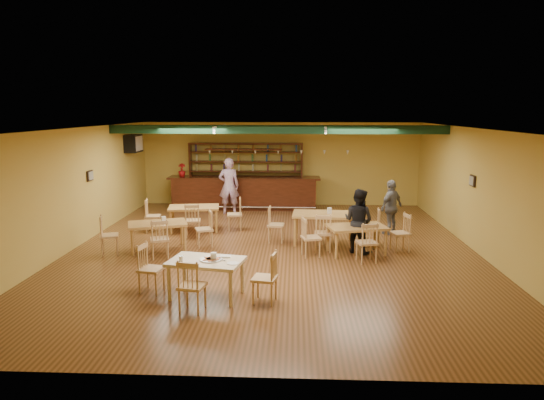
{
  "coord_description": "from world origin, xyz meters",
  "views": [
    {
      "loc": [
        0.54,
        -11.9,
        3.45
      ],
      "look_at": [
        -0.05,
        0.6,
        1.15
      ],
      "focal_mm": 32.59,
      "sensor_mm": 36.0,
      "label": 1
    }
  ],
  "objects_px": {
    "bar_counter": "(244,193)",
    "dining_table_d": "(356,240)",
    "dining_table_a": "(194,219)",
    "patron_right_a": "(358,221)",
    "dining_table_b": "(323,228)",
    "patron_bar": "(229,186)",
    "dining_table_c": "(158,236)",
    "near_table": "(206,278)"
  },
  "relations": [
    {
      "from": "bar_counter",
      "to": "dining_table_d",
      "type": "relative_size",
      "value": 3.84
    },
    {
      "from": "dining_table_d",
      "to": "dining_table_a",
      "type": "bearing_deg",
      "value": 140.87
    },
    {
      "from": "dining_table_d",
      "to": "patron_right_a",
      "type": "height_order",
      "value": "patron_right_a"
    },
    {
      "from": "dining_table_b",
      "to": "patron_bar",
      "type": "xyz_separation_m",
      "value": [
        -2.96,
        3.65,
        0.54
      ]
    },
    {
      "from": "bar_counter",
      "to": "dining_table_d",
      "type": "height_order",
      "value": "bar_counter"
    },
    {
      "from": "patron_bar",
      "to": "bar_counter",
      "type": "bearing_deg",
      "value": -124.61
    },
    {
      "from": "dining_table_c",
      "to": "near_table",
      "type": "relative_size",
      "value": 1.05
    },
    {
      "from": "bar_counter",
      "to": "dining_table_c",
      "type": "bearing_deg",
      "value": -106.81
    },
    {
      "from": "dining_table_c",
      "to": "bar_counter",
      "type": "bearing_deg",
      "value": 54.33
    },
    {
      "from": "bar_counter",
      "to": "patron_right_a",
      "type": "height_order",
      "value": "patron_right_a"
    },
    {
      "from": "dining_table_a",
      "to": "patron_right_a",
      "type": "distance_m",
      "value": 4.88
    },
    {
      "from": "bar_counter",
      "to": "patron_bar",
      "type": "xyz_separation_m",
      "value": [
        -0.43,
        -0.83,
        0.37
      ]
    },
    {
      "from": "patron_bar",
      "to": "near_table",
      "type": "bearing_deg",
      "value": 87.4
    },
    {
      "from": "patron_bar",
      "to": "patron_right_a",
      "type": "relative_size",
      "value": 1.19
    },
    {
      "from": "patron_bar",
      "to": "patron_right_a",
      "type": "height_order",
      "value": "patron_bar"
    },
    {
      "from": "dining_table_c",
      "to": "dining_table_d",
      "type": "distance_m",
      "value": 4.89
    },
    {
      "from": "near_table",
      "to": "bar_counter",
      "type": "bearing_deg",
      "value": 101.87
    },
    {
      "from": "bar_counter",
      "to": "patron_bar",
      "type": "relative_size",
      "value": 2.82
    },
    {
      "from": "dining_table_c",
      "to": "patron_bar",
      "type": "xyz_separation_m",
      "value": [
        1.18,
        4.5,
        0.59
      ]
    },
    {
      "from": "dining_table_a",
      "to": "dining_table_c",
      "type": "distance_m",
      "value": 2.08
    },
    {
      "from": "dining_table_c",
      "to": "patron_right_a",
      "type": "distance_m",
      "value": 4.96
    },
    {
      "from": "dining_table_b",
      "to": "bar_counter",
      "type": "bearing_deg",
      "value": 122.83
    },
    {
      "from": "dining_table_a",
      "to": "patron_right_a",
      "type": "height_order",
      "value": "patron_right_a"
    },
    {
      "from": "dining_table_b",
      "to": "patron_right_a",
      "type": "xyz_separation_m",
      "value": [
        0.8,
        -0.8,
        0.39
      ]
    },
    {
      "from": "patron_right_a",
      "to": "near_table",
      "type": "bearing_deg",
      "value": 80.58
    },
    {
      "from": "near_table",
      "to": "patron_right_a",
      "type": "bearing_deg",
      "value": 55.06
    },
    {
      "from": "dining_table_c",
      "to": "patron_bar",
      "type": "height_order",
      "value": "patron_bar"
    },
    {
      "from": "dining_table_c",
      "to": "patron_bar",
      "type": "bearing_deg",
      "value": 56.48
    },
    {
      "from": "dining_table_d",
      "to": "patron_bar",
      "type": "relative_size",
      "value": 0.74
    },
    {
      "from": "dining_table_a",
      "to": "bar_counter",
      "type": "bearing_deg",
      "value": 63.09
    },
    {
      "from": "bar_counter",
      "to": "dining_table_d",
      "type": "xyz_separation_m",
      "value": [
        3.28,
        -5.4,
        -0.22
      ]
    },
    {
      "from": "dining_table_a",
      "to": "dining_table_c",
      "type": "height_order",
      "value": "dining_table_a"
    },
    {
      "from": "dining_table_d",
      "to": "patron_right_a",
      "type": "relative_size",
      "value": 0.88
    },
    {
      "from": "dining_table_b",
      "to": "patron_bar",
      "type": "height_order",
      "value": "patron_bar"
    },
    {
      "from": "dining_table_c",
      "to": "patron_right_a",
      "type": "bearing_deg",
      "value": -18.27
    },
    {
      "from": "dining_table_b",
      "to": "dining_table_d",
      "type": "height_order",
      "value": "dining_table_b"
    },
    {
      "from": "dining_table_d",
      "to": "near_table",
      "type": "distance_m",
      "value": 4.31
    },
    {
      "from": "bar_counter",
      "to": "patron_right_a",
      "type": "xyz_separation_m",
      "value": [
        3.33,
        -5.28,
        0.22
      ]
    },
    {
      "from": "dining_table_c",
      "to": "patron_right_a",
      "type": "height_order",
      "value": "patron_right_a"
    },
    {
      "from": "near_table",
      "to": "patron_bar",
      "type": "relative_size",
      "value": 0.71
    },
    {
      "from": "dining_table_b",
      "to": "patron_right_a",
      "type": "relative_size",
      "value": 1.01
    },
    {
      "from": "dining_table_b",
      "to": "dining_table_c",
      "type": "distance_m",
      "value": 4.22
    }
  ]
}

